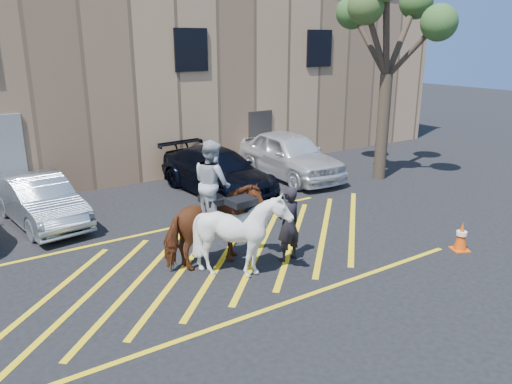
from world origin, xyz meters
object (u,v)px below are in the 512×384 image
car_silver_sedan (40,201)px  traffic_cone (461,236)px  handler (288,224)px  car_blue_suv (218,172)px  tree (391,17)px  car_white_suv (290,155)px  mounted_bay (213,217)px  saddled_white (242,234)px

car_silver_sedan → traffic_cone: car_silver_sedan is taller
handler → traffic_cone: (3.86, -1.90, -0.53)m
car_blue_suv → traffic_cone: 7.94m
car_silver_sedan → tree: tree is taller
handler → tree: tree is taller
handler → traffic_cone: handler is taller
car_white_suv → tree: size_ratio=0.68×
car_silver_sedan → car_blue_suv: car_blue_suv is taller
car_silver_sedan → handler: handler is taller
car_blue_suv → handler: handler is taller
car_silver_sedan → traffic_cone: bearing=-50.6°
mounted_bay → traffic_cone: bearing=-25.3°
handler → mounted_bay: (-1.59, 0.67, 0.29)m
car_blue_suv → traffic_cone: bearing=-76.9°
mounted_bay → car_silver_sedan: bearing=117.8°
car_blue_suv → handler: (-1.31, -5.61, 0.16)m
car_white_suv → car_silver_sedan: bearing=-176.4°
handler → tree: (7.21, 3.87, 4.80)m
car_blue_suv → traffic_cone: size_ratio=6.89×
car_silver_sedan → handler: size_ratio=2.32×
mounted_bay → tree: (8.80, 3.20, 4.52)m
handler → saddled_white: saddled_white is taller
saddled_white → traffic_cone: 5.52m
mounted_bay → saddled_white: bearing=-69.0°
car_silver_sedan → mounted_bay: size_ratio=1.42×
saddled_white → car_white_suv: bearing=45.5°
car_white_suv → mounted_bay: size_ratio=1.71×
car_white_suv → saddled_white: bearing=-131.8°
mounted_bay → tree: bearing=20.0°
car_blue_suv → handler: size_ratio=2.82×
car_silver_sedan → mounted_bay: 5.76m
mounted_bay → handler: bearing=-22.8°
car_white_suv → tree: 5.88m
car_blue_suv → traffic_cone: (2.54, -7.51, -0.36)m
handler → saddled_white: bearing=-1.1°
car_white_suv → mounted_bay: 8.07m
traffic_cone → tree: (3.35, 5.77, 5.33)m
saddled_white → car_blue_suv: bearing=65.2°
handler → tree: size_ratio=0.24×
car_white_suv → traffic_cone: 7.84m
mounted_bay → tree: size_ratio=0.40×
car_blue_suv → mounted_bay: (-2.91, -4.94, 0.45)m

